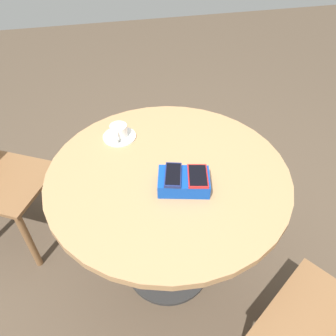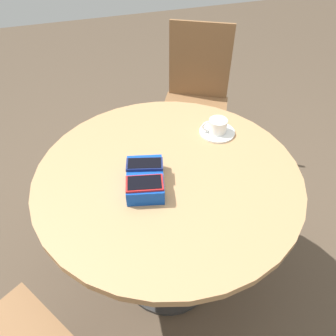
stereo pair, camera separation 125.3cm
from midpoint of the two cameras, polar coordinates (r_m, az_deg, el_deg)
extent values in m
plane|color=brown|center=(1.74, -16.64, -28.14)|extent=(8.00, 8.00, 0.00)
cylinder|color=#2D2D2D|center=(1.73, -16.71, -28.02)|extent=(0.45, 0.45, 0.02)
cylinder|color=#2D2D2D|center=(1.42, -19.68, -23.16)|extent=(0.07, 0.07, 0.67)
cylinder|color=tan|center=(1.12, -23.93, -15.45)|extent=(0.99, 0.99, 0.03)
cube|color=#0F42AD|center=(1.03, -22.93, -18.49)|extent=(0.22, 0.17, 0.06)
cube|color=white|center=(1.06, -21.67, -15.78)|extent=(0.10, 0.03, 0.03)
cube|color=red|center=(0.98, -20.58, -18.03)|extent=(0.10, 0.14, 0.01)
cube|color=black|center=(0.98, -20.65, -17.89)|extent=(0.09, 0.12, 0.00)
cube|color=navy|center=(1.02, -25.92, -17.18)|extent=(0.09, 0.14, 0.01)
cube|color=black|center=(1.01, -26.03, -16.99)|extent=(0.08, 0.13, 0.00)
cylinder|color=white|center=(1.33, -29.99, -5.58)|extent=(0.15, 0.15, 0.01)
cylinder|color=white|center=(1.31, -30.48, -4.61)|extent=(0.08, 0.08, 0.06)
cylinder|color=tan|center=(1.30, -30.82, -3.92)|extent=(0.07, 0.07, 0.00)
torus|color=white|center=(1.29, -31.19, -5.96)|extent=(0.02, 0.05, 0.05)
cube|color=brown|center=(1.90, -43.33, -10.47)|extent=(0.55, 0.55, 0.02)
cylinder|color=brown|center=(1.89, -40.78, -20.30)|extent=(0.04, 0.04, 0.42)
cylinder|color=brown|center=(1.96, -33.56, -12.40)|extent=(0.04, 0.04, 0.42)
cylinder|color=brown|center=(2.21, -40.09, -9.23)|extent=(0.04, 0.04, 0.42)
cylinder|color=brown|center=(1.40, 5.80, -36.85)|extent=(0.04, 0.04, 0.46)
camera|label=1|loc=(0.63, -128.68, -25.92)|focal=35.00mm
camera|label=2|loc=(0.63, 51.32, 25.92)|focal=35.00mm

